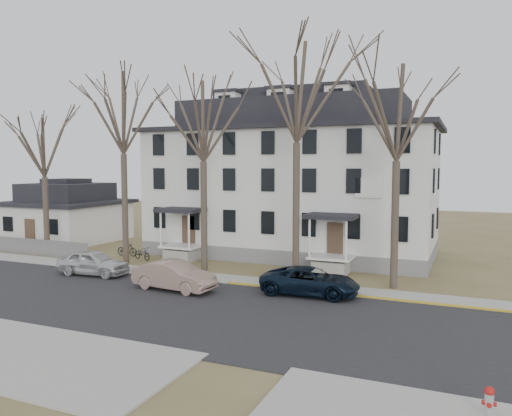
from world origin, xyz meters
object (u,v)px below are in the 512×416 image
at_px(small_house, 67,215).
at_px(car_tan, 174,276).
at_px(boarding_house, 293,181).
at_px(tree_mid_left, 203,115).
at_px(tree_mid_right, 398,106).
at_px(car_silver, 93,263).
at_px(bicycle_left, 142,254).
at_px(tree_far_left, 123,107).
at_px(tree_bungalow, 44,143).
at_px(tree_center, 297,84).
at_px(bicycle_right, 127,250).
at_px(car_navy, 310,282).
at_px(fire_hydrant, 489,403).

xyz_separation_m(small_house, car_tan, (18.01, -11.26, -1.50)).
height_order(boarding_house, car_tan, boarding_house).
distance_m(boarding_house, tree_mid_left, 9.66).
height_order(tree_mid_right, car_tan, tree_mid_right).
relative_size(car_silver, car_tan, 0.96).
distance_m(tree_mid_right, bicycle_left, 19.38).
height_order(tree_far_left, tree_bungalow, tree_far_left).
bearing_deg(tree_far_left, tree_center, 0.00).
bearing_deg(tree_center, bicycle_left, 174.14).
xyz_separation_m(tree_far_left, bicycle_right, (-1.39, 1.91, -9.85)).
xyz_separation_m(tree_mid_right, bicycle_right, (-18.89, 1.91, -9.11)).
relative_size(tree_mid_left, bicycle_left, 7.41).
bearing_deg(tree_center, tree_far_left, 180.00).
bearing_deg(boarding_house, tree_far_left, -137.82).
bearing_deg(boarding_house, car_tan, -98.55).
bearing_deg(small_house, tree_mid_right, -12.27).
xyz_separation_m(tree_center, tree_mid_right, (5.50, 0.00, -1.48)).
relative_size(small_house, car_tan, 1.91).
relative_size(boarding_house, bicycle_right, 12.57).
height_order(car_tan, car_navy, car_tan).
relative_size(boarding_house, tree_mid_left, 1.63).
relative_size(tree_mid_left, tree_mid_right, 1.00).
relative_size(tree_center, tree_mid_right, 1.15).
height_order(tree_mid_right, tree_bungalow, tree_mid_right).
bearing_deg(small_house, tree_mid_left, -20.03).
bearing_deg(bicycle_right, tree_mid_left, -106.24).
xyz_separation_m(boarding_house, tree_mid_right, (8.50, -8.15, 4.22)).
bearing_deg(tree_mid_left, car_silver, -143.99).
bearing_deg(car_navy, fire_hydrant, -144.59).
relative_size(tree_far_left, tree_center, 0.93).
distance_m(tree_far_left, tree_mid_left, 6.05).
bearing_deg(tree_mid_left, tree_mid_right, 0.00).
height_order(car_navy, fire_hydrant, car_navy).
bearing_deg(tree_bungalow, small_house, 122.84).
bearing_deg(tree_far_left, car_navy, -13.10).
bearing_deg(bicycle_left, tree_bungalow, 118.64).
bearing_deg(car_silver, fire_hydrant, -117.94).
bearing_deg(tree_center, car_navy, -60.25).
relative_size(tree_mid_left, car_tan, 2.80).
distance_m(car_silver, fire_hydrant, 23.05).
xyz_separation_m(boarding_house, bicycle_left, (-8.54, -6.97, -4.93)).
relative_size(boarding_house, car_navy, 4.21).
relative_size(tree_bungalow, car_tan, 2.37).
bearing_deg(tree_mid_left, car_tan, -78.68).
height_order(boarding_house, tree_bungalow, boarding_house).
bearing_deg(tree_mid_left, tree_center, 0.00).
distance_m(small_house, car_silver, 15.48).
bearing_deg(boarding_house, tree_center, -69.80).
bearing_deg(tree_mid_right, car_silver, -166.99).
relative_size(tree_far_left, car_navy, 2.77).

